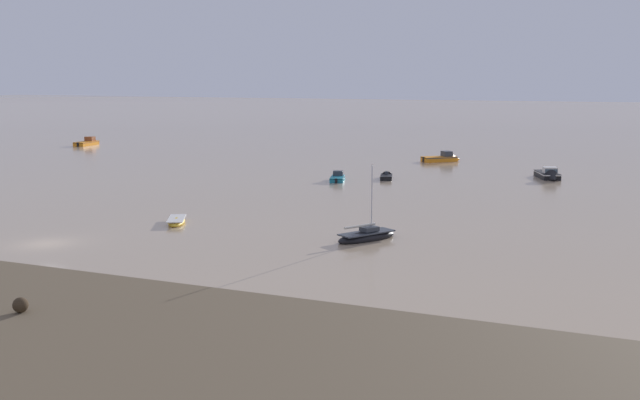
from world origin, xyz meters
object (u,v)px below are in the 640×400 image
(motorboat_moored_0, at_px, (338,178))
(motorboat_moored_3, at_px, (549,176))
(motorboat_moored_4, at_px, (386,177))
(rowboat_moored_0, at_px, (176,221))
(motorboat_moored_1, at_px, (445,159))
(sailboat_moored_0, at_px, (367,236))
(motorboat_moored_2, at_px, (89,143))

(motorboat_moored_0, distance_m, motorboat_moored_3, 28.45)
(motorboat_moored_4, bearing_deg, rowboat_moored_0, 151.16)
(motorboat_moored_0, bearing_deg, motorboat_moored_1, -32.09)
(motorboat_moored_3, relative_size, motorboat_moored_4, 1.49)
(rowboat_moored_0, bearing_deg, motorboat_moored_4, -40.52)
(sailboat_moored_0, height_order, motorboat_moored_0, sailboat_moored_0)
(motorboat_moored_1, bearing_deg, motorboat_moored_0, -145.80)
(sailboat_moored_0, bearing_deg, motorboat_moored_0, 55.70)
(rowboat_moored_0, height_order, motorboat_moored_2, motorboat_moored_2)
(motorboat_moored_0, xyz_separation_m, motorboat_moored_4, (5.35, 4.28, -0.08))
(motorboat_moored_0, xyz_separation_m, motorboat_moored_3, (25.66, 12.29, 0.09))
(motorboat_moored_0, bearing_deg, sailboat_moored_0, -171.33)
(motorboat_moored_1, distance_m, motorboat_moored_3, 23.78)
(sailboat_moored_0, bearing_deg, motorboat_moored_3, 18.08)
(motorboat_moored_1, bearing_deg, motorboat_moored_2, 138.78)
(motorboat_moored_2, bearing_deg, motorboat_moored_4, -115.28)
(motorboat_moored_0, xyz_separation_m, motorboat_moored_1, (7.66, 27.83, 0.09))
(motorboat_moored_3, bearing_deg, motorboat_moored_2, -121.09)
(sailboat_moored_0, relative_size, motorboat_moored_4, 1.45)
(motorboat_moored_3, bearing_deg, motorboat_moored_0, -85.18)
(motorboat_moored_0, height_order, motorboat_moored_4, motorboat_moored_0)
(rowboat_moored_0, height_order, motorboat_moored_3, motorboat_moored_3)
(sailboat_moored_0, bearing_deg, motorboat_moored_2, 82.89)
(motorboat_moored_1, bearing_deg, motorboat_moored_3, -81.22)
(motorboat_moored_1, height_order, motorboat_moored_4, motorboat_moored_1)
(rowboat_moored_0, relative_size, motorboat_moored_1, 0.72)
(motorboat_moored_0, distance_m, motorboat_moored_4, 6.86)
(motorboat_moored_1, relative_size, motorboat_moored_4, 1.40)
(motorboat_moored_1, xyz_separation_m, motorboat_moored_2, (-73.02, 1.03, 0.00))
(sailboat_moored_0, distance_m, motorboat_moored_3, 46.60)
(rowboat_moored_0, distance_m, motorboat_moored_0, 33.52)
(motorboat_moored_4, bearing_deg, motorboat_moored_2, 54.55)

